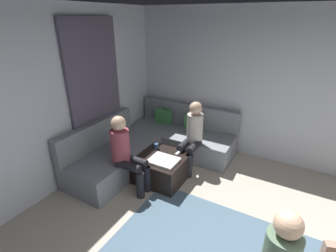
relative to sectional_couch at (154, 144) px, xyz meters
The scene contains 10 objects.
wall_back 2.57m from the sectional_couch, 27.05° to the left, with size 6.00×0.12×2.70m, color silver.
wall_left 2.33m from the sectional_couch, 114.60° to the right, with size 0.12×6.00×2.70m, color silver.
curtain_panel 1.36m from the sectional_couch, 142.74° to the right, with size 0.06×1.10×2.50m, color #595166.
sectional_couch is the anchor object (origin of this frame).
ottoman 0.72m from the sectional_couch, 46.44° to the right, with size 0.76×0.76×0.42m, color black.
folded_blanket 0.88m from the sectional_couch, 47.12° to the right, with size 0.44×0.36×0.04m, color white.
coffee_mug 0.47m from the sectional_couch, 51.14° to the right, with size 0.08×0.08×0.10m, color #334C72.
game_remote 0.75m from the sectional_couch, 23.83° to the right, with size 0.05×0.15×0.02m, color white.
person_on_couch_back 0.85m from the sectional_couch, ahead, with size 0.30×0.60×1.20m.
person_on_couch_side 1.07m from the sectional_couch, 81.52° to the right, with size 0.60×0.30×1.20m.
Camera 1 is at (0.21, -1.63, 2.50)m, focal length 26.68 mm.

